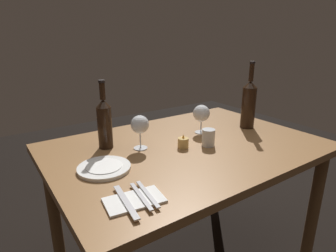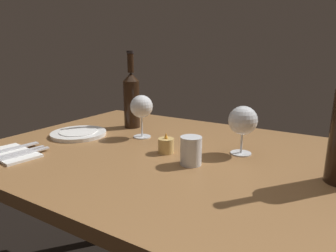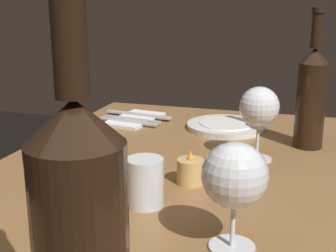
{
  "view_description": "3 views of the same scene",
  "coord_description": "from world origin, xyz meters",
  "views": [
    {
      "loc": [
        0.8,
        1.01,
        1.26
      ],
      "look_at": [
        0.09,
        -0.03,
        0.85
      ],
      "focal_mm": 30.15,
      "sensor_mm": 36.0,
      "label": 1
    },
    {
      "loc": [
        -0.44,
        0.8,
        1.06
      ],
      "look_at": [
        0.01,
        0.05,
        0.84
      ],
      "focal_mm": 31.76,
      "sensor_mm": 36.0,
      "label": 2
    },
    {
      "loc": [
        -0.75,
        -0.18,
        1.08
      ],
      "look_at": [
        -0.0,
        0.05,
        0.86
      ],
      "focal_mm": 48.67,
      "sensor_mm": 36.0,
      "label": 3
    }
  ],
  "objects": [
    {
      "name": "dining_table",
      "position": [
        0.0,
        0.0,
        0.65
      ],
      "size": [
        1.3,
        0.9,
        0.74
      ],
      "color": "olive",
      "rests_on": "ground"
    },
    {
      "name": "wine_glass_left",
      "position": [
        -0.17,
        -0.1,
        0.85
      ],
      "size": [
        0.09,
        0.09,
        0.16
      ],
      "color": "white",
      "rests_on": "dining_table"
    },
    {
      "name": "wine_glass_right",
      "position": [
        0.21,
        -0.09,
        0.86
      ],
      "size": [
        0.09,
        0.09,
        0.16
      ],
      "color": "white",
      "rests_on": "dining_table"
    },
    {
      "name": "wine_bottle",
      "position": [
        -0.46,
        -0.02,
        0.88
      ],
      "size": [
        0.08,
        0.08,
        0.38
      ],
      "color": "black",
      "rests_on": "dining_table"
    },
    {
      "name": "wine_bottle_second",
      "position": [
        0.34,
        -0.19,
        0.87
      ],
      "size": [
        0.07,
        0.07,
        0.32
      ],
      "color": "black",
      "rests_on": "dining_table"
    },
    {
      "name": "water_tumbler",
      "position": [
        -0.08,
        0.07,
        0.78
      ],
      "size": [
        0.06,
        0.06,
        0.08
      ],
      "color": "white",
      "rests_on": "dining_table"
    },
    {
      "name": "votive_candle",
      "position": [
        0.04,
        0.02,
        0.76
      ],
      "size": [
        0.05,
        0.05,
        0.07
      ],
      "color": "#DBB266",
      "rests_on": "dining_table"
    },
    {
      "name": "dinner_plate",
      "position": [
        0.44,
        0.02,
        0.75
      ],
      "size": [
        0.21,
        0.21,
        0.02
      ],
      "color": "white",
      "rests_on": "dining_table"
    },
    {
      "name": "folded_napkin",
      "position": [
        0.45,
        0.29,
        0.74
      ],
      "size": [
        0.2,
        0.14,
        0.01
      ],
      "color": "white",
      "rests_on": "dining_table"
    },
    {
      "name": "fork_inner",
      "position": [
        0.42,
        0.29,
        0.75
      ],
      "size": [
        0.04,
        0.18,
        0.0
      ],
      "color": "silver",
      "rests_on": "folded_napkin"
    },
    {
      "name": "fork_outer",
      "position": [
        0.4,
        0.29,
        0.75
      ],
      "size": [
        0.04,
        0.18,
        0.0
      ],
      "color": "silver",
      "rests_on": "folded_napkin"
    },
    {
      "name": "table_knife",
      "position": [
        0.48,
        0.29,
        0.75
      ],
      "size": [
        0.05,
        0.21,
        0.0
      ],
      "color": "silver",
      "rests_on": "folded_napkin"
    }
  ]
}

